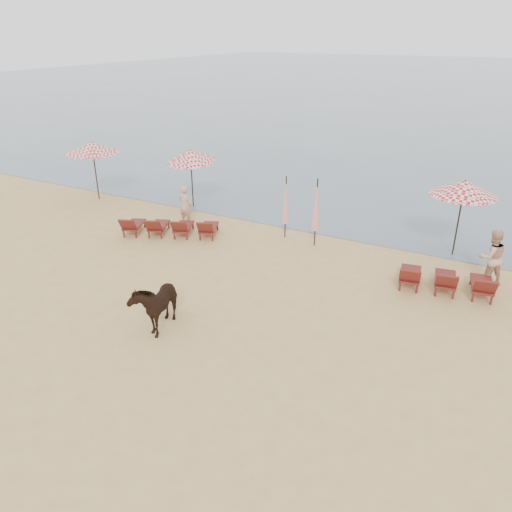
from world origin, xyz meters
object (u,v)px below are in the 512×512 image
(umbrella_open_left_b, at_px, (191,156))
(umbrella_closed_left, at_px, (286,200))
(umbrella_open_left_a, at_px, (92,148))
(umbrella_closed_right, at_px, (316,205))
(beachgoer_right_a, at_px, (491,257))
(umbrella_open_right, at_px, (464,188))
(cow, at_px, (156,302))
(lounger_cluster_right, at_px, (446,280))
(lounger_cluster_left, at_px, (170,226))
(beachgoer_left, at_px, (185,205))

(umbrella_open_left_b, height_order, umbrella_closed_left, umbrella_open_left_b)
(umbrella_open_left_a, distance_m, umbrella_closed_right, 10.92)
(umbrella_closed_right, xyz_separation_m, beachgoer_right_a, (5.83, -0.23, -0.65))
(umbrella_open_left_b, relative_size, umbrella_closed_right, 1.06)
(umbrella_open_right, height_order, cow, umbrella_open_right)
(lounger_cluster_right, bearing_deg, umbrella_closed_right, 153.94)
(lounger_cluster_right, height_order, umbrella_open_left_b, umbrella_open_left_b)
(cow, bearing_deg, lounger_cluster_left, 111.04)
(lounger_cluster_right, relative_size, umbrella_open_left_a, 1.09)
(umbrella_closed_right, bearing_deg, umbrella_open_left_a, 178.23)
(umbrella_open_right, bearing_deg, beachgoer_left, -158.59)
(lounger_cluster_right, xyz_separation_m, cow, (-6.38, -5.56, 0.31))
(umbrella_open_left_b, xyz_separation_m, umbrella_open_right, (10.93, 0.04, 0.14))
(lounger_cluster_right, bearing_deg, cow, -148.15)
(lounger_cluster_left, height_order, umbrella_open_right, umbrella_open_right)
(umbrella_open_left_a, bearing_deg, lounger_cluster_left, 2.44)
(umbrella_open_left_a, relative_size, umbrella_open_right, 0.98)
(umbrella_open_right, relative_size, beachgoer_left, 1.69)
(lounger_cluster_right, relative_size, umbrella_open_right, 1.06)
(umbrella_open_left_a, xyz_separation_m, umbrella_open_left_b, (4.53, 1.11, -0.09))
(umbrella_closed_right, bearing_deg, umbrella_open_left_b, 167.15)
(umbrella_open_left_b, height_order, cow, umbrella_open_left_b)
(cow, relative_size, beachgoer_right_a, 0.95)
(beachgoer_right_a, bearing_deg, lounger_cluster_left, -24.96)
(umbrella_open_left_a, bearing_deg, beachgoer_left, 14.75)
(umbrella_open_right, height_order, umbrella_closed_right, umbrella_open_right)
(umbrella_open_right, relative_size, umbrella_closed_left, 1.14)
(umbrella_open_right, xyz_separation_m, umbrella_closed_left, (-5.86, -1.28, -0.97))
(umbrella_closed_left, distance_m, cow, 7.26)
(umbrella_open_left_a, distance_m, beachgoer_right_a, 16.79)
(umbrella_open_left_b, relative_size, beachgoer_right_a, 1.49)
(umbrella_open_left_a, xyz_separation_m, umbrella_closed_right, (10.88, -0.34, -0.83))
(lounger_cluster_right, bearing_deg, beachgoer_left, 165.05)
(lounger_cluster_left, distance_m, umbrella_closed_left, 4.50)
(umbrella_closed_left, xyz_separation_m, beachgoer_right_a, (7.12, -0.44, -0.57))
(umbrella_closed_left, bearing_deg, umbrella_open_right, 12.32)
(lounger_cluster_right, bearing_deg, umbrella_closed_left, 155.50)
(umbrella_open_left_b, relative_size, cow, 1.57)
(umbrella_open_left_a, height_order, umbrella_open_right, umbrella_open_right)
(lounger_cluster_left, xyz_separation_m, umbrella_open_left_a, (-5.69, 2.09, 1.98))
(lounger_cluster_left, xyz_separation_m, umbrella_open_left_b, (-1.16, 3.21, 1.90))
(lounger_cluster_left, bearing_deg, lounger_cluster_right, -20.64)
(umbrella_open_left_b, bearing_deg, umbrella_open_left_a, 170.02)
(lounger_cluster_left, height_order, beachgoer_right_a, beachgoer_right_a)
(lounger_cluster_left, xyz_separation_m, umbrella_closed_left, (3.90, 1.97, 1.07))
(lounger_cluster_left, bearing_deg, beachgoer_left, 76.26)
(umbrella_open_right, distance_m, cow, 10.65)
(lounger_cluster_right, relative_size, umbrella_closed_left, 1.21)
(umbrella_closed_left, relative_size, beachgoer_left, 1.49)
(lounger_cluster_right, height_order, umbrella_open_right, umbrella_open_right)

